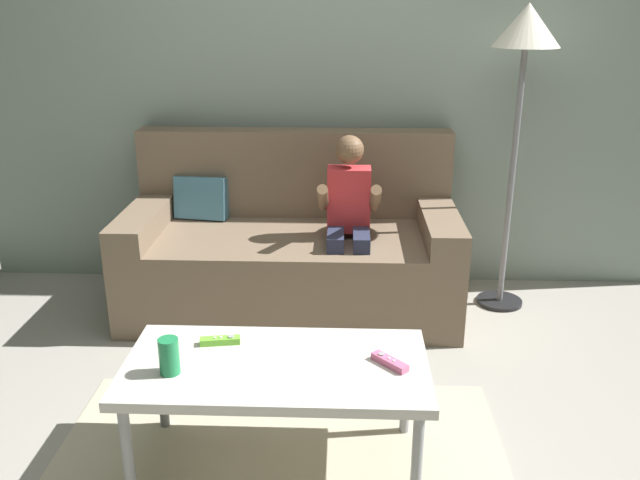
# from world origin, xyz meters

# --- Properties ---
(ground_plane) EXTENTS (8.13, 8.13, 0.00)m
(ground_plane) POSITION_xyz_m (0.00, 0.00, 0.00)
(ground_plane) COLOR #9E998E
(wall_back) EXTENTS (4.07, 0.05, 2.50)m
(wall_back) POSITION_xyz_m (0.00, 1.75, 1.25)
(wall_back) COLOR gray
(wall_back) RESTS_ON ground
(couch) EXTENTS (1.68, 0.80, 0.89)m
(couch) POSITION_xyz_m (-0.25, 1.37, 0.30)
(couch) COLOR #75604C
(couch) RESTS_ON ground
(person_seated_on_couch) EXTENTS (0.30, 0.37, 0.94)m
(person_seated_on_couch) POSITION_xyz_m (0.05, 1.18, 0.54)
(person_seated_on_couch) COLOR #282D47
(person_seated_on_couch) RESTS_ON ground
(coffee_table) EXTENTS (1.01, 0.51, 0.41)m
(coffee_table) POSITION_xyz_m (-0.20, 0.05, 0.37)
(coffee_table) COLOR beige
(coffee_table) RESTS_ON ground
(area_rug) EXTENTS (1.62, 1.04, 0.01)m
(area_rug) POSITION_xyz_m (-0.20, 0.05, 0.00)
(area_rug) COLOR #BCB299
(area_rug) RESTS_ON ground
(game_remote_lime_near_edge) EXTENTS (0.14, 0.06, 0.03)m
(game_remote_lime_near_edge) POSITION_xyz_m (-0.41, 0.17, 0.42)
(game_remote_lime_near_edge) COLOR #72C638
(game_remote_lime_near_edge) RESTS_ON coffee_table
(game_remote_pink_center) EXTENTS (0.12, 0.13, 0.03)m
(game_remote_pink_center) POSITION_xyz_m (0.18, 0.05, 0.42)
(game_remote_pink_center) COLOR pink
(game_remote_pink_center) RESTS_ON coffee_table
(soda_can) EXTENTS (0.07, 0.07, 0.12)m
(soda_can) POSITION_xyz_m (-0.53, -0.03, 0.47)
(soda_can) COLOR #1E7F47
(soda_can) RESTS_ON coffee_table
(floor_lamp) EXTENTS (0.32, 0.32, 1.53)m
(floor_lamp) POSITION_xyz_m (0.87, 1.41, 1.32)
(floor_lamp) COLOR black
(floor_lamp) RESTS_ON ground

